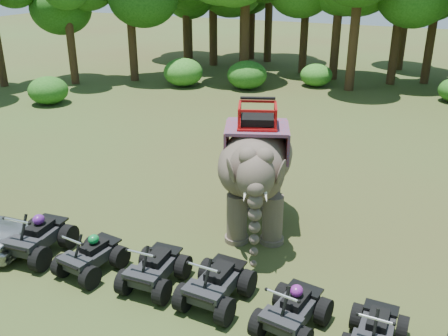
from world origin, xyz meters
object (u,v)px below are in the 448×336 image
at_px(atv_3, 216,277).
at_px(atv_0, 36,232).
at_px(atv_4, 293,305).
at_px(elephant, 256,167).
at_px(atv_1, 90,251).
at_px(atv_2, 154,263).
at_px(atv_5, 377,326).

bearing_deg(atv_3, atv_0, -175.69).
xyz_separation_m(atv_0, atv_4, (7.13, -0.06, -0.06)).
xyz_separation_m(elephant, atv_1, (-2.93, -3.97, -1.29)).
bearing_deg(atv_2, atv_1, -176.94).
relative_size(atv_0, atv_4, 1.09).
bearing_deg(atv_0, atv_3, -3.36).
height_order(atv_0, atv_4, atv_0).
relative_size(atv_0, atv_3, 1.03).
distance_m(elephant, atv_1, 5.10).
height_order(elephant, atv_4, elephant).
xyz_separation_m(elephant, atv_0, (-4.75, -3.92, -1.21)).
xyz_separation_m(atv_1, atv_3, (3.43, 0.17, 0.06)).
xyz_separation_m(atv_2, atv_5, (5.25, -0.06, -0.04)).
distance_m(elephant, atv_4, 4.81).
height_order(elephant, atv_5, elephant).
bearing_deg(atv_0, atv_1, -6.44).
relative_size(atv_3, atv_4, 1.06).
bearing_deg(atv_1, atv_4, 7.26).
height_order(atv_1, atv_3, atv_3).
bearing_deg(atv_2, atv_0, 179.62).
height_order(atv_0, atv_5, atv_0).
distance_m(atv_3, atv_5, 3.60).
bearing_deg(elephant, atv_0, -160.76).
bearing_deg(atv_5, atv_2, -179.82).
distance_m(atv_0, atv_4, 7.13).
distance_m(atv_3, atv_4, 1.89).
xyz_separation_m(atv_3, atv_5, (3.60, -0.08, -0.08)).
relative_size(elephant, atv_5, 2.84).
distance_m(atv_1, atv_2, 1.79).
bearing_deg(atv_4, atv_5, 12.07).
bearing_deg(atv_5, elephant, 137.42).
height_order(atv_0, atv_3, atv_0).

